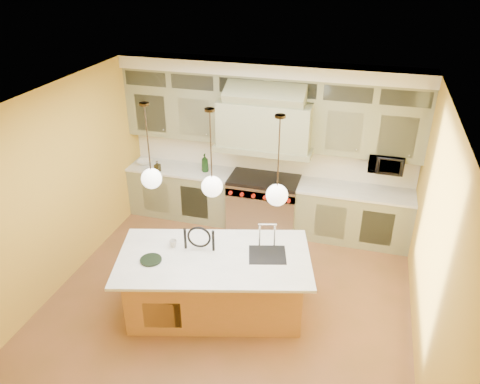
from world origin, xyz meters
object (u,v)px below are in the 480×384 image
(counter_stool, at_px, (198,268))
(microwave, at_px, (386,162))
(range, at_px, (264,202))
(kitchen_island, at_px, (215,282))

(counter_stool, bearing_deg, microwave, 39.71)
(range, bearing_deg, kitchen_island, -92.98)
(counter_stool, height_order, microwave, microwave)
(microwave, bearing_deg, kitchen_island, -130.47)
(range, distance_m, microwave, 2.18)
(range, xyz_separation_m, counter_stool, (-0.33, -2.41, 0.24))
(range, xyz_separation_m, kitchen_island, (-0.12, -2.32, -0.01))
(range, distance_m, counter_stool, 2.44)
(kitchen_island, distance_m, microwave, 3.34)
(range, relative_size, kitchen_island, 0.44)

